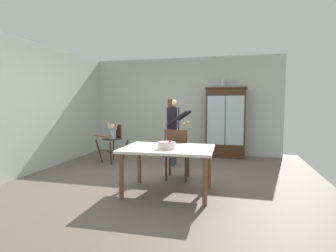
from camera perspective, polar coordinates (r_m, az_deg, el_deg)
The scene contains 10 objects.
ground_plane at distance 5.28m, azimuth -2.13°, elevation -10.98°, with size 6.24×6.24×0.00m, color #66564C.
wall_back at distance 7.63m, azimuth 3.39°, elevation 4.22°, with size 5.32×0.06×2.70m, color beige.
wall_left at distance 6.34m, azimuth -25.70°, elevation 3.58°, with size 0.06×5.32×2.70m, color beige.
china_cabinet at distance 7.26m, azimuth 12.14°, elevation 0.77°, with size 1.07×0.48×1.85m.
ceramic_vase at distance 7.27m, azimuth 11.63°, elevation 8.98°, with size 0.13×0.13×0.27m.
high_chair_with_toddler at distance 6.62m, azimuth -11.81°, elevation -2.04°, with size 0.77×0.83×0.95m.
adult_person at distance 6.14m, azimuth 1.19°, elevation 0.47°, with size 0.51×0.49×1.53m.
dining_table at distance 4.29m, azimuth -0.01°, elevation -5.79°, with size 1.46×1.05×0.74m.
birthday_cake at distance 4.14m, azimuth -0.32°, elevation -4.14°, with size 0.28×0.28×0.19m.
dining_chair_far_side at distance 5.00m, azimuth 1.86°, elevation -5.33°, with size 0.46×0.46×0.96m.
Camera 1 is at (1.42, -4.87, 1.45)m, focal length 28.61 mm.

